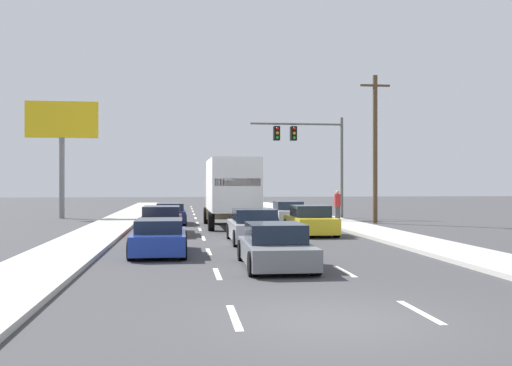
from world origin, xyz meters
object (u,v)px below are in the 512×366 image
(pedestrian_near_corner, at_px, (338,205))
(car_white, at_px, (288,213))
(car_silver, at_px, (254,227))
(utility_pole_mid, at_px, (375,147))
(car_navy, at_px, (170,214))
(car_maroon, at_px, (162,221))
(car_blue, at_px, (159,237))
(car_gray, at_px, (276,247))
(traffic_signal_mast, at_px, (305,143))
(box_truck, at_px, (231,189))
(car_yellow, at_px, (310,222))
(roadside_billboard, at_px, (62,133))

(pedestrian_near_corner, bearing_deg, car_white, 178.70)
(car_silver, height_order, utility_pole_mid, utility_pole_mid)
(car_navy, xyz_separation_m, car_white, (6.91, -0.19, 0.02))
(car_maroon, relative_size, car_blue, 1.08)
(car_white, bearing_deg, car_maroon, -137.33)
(car_maroon, relative_size, car_gray, 1.11)
(car_blue, height_order, car_gray, car_gray)
(car_maroon, xyz_separation_m, car_white, (7.17, 6.61, -0.01))
(car_maroon, height_order, car_gray, car_maroon)
(utility_pole_mid, bearing_deg, pedestrian_near_corner, 164.54)
(utility_pole_mid, xyz_separation_m, pedestrian_near_corner, (-2.12, 0.59, -3.47))
(traffic_signal_mast, relative_size, utility_pole_mid, 0.78)
(car_gray, bearing_deg, traffic_signal_mast, 76.07)
(traffic_signal_mast, relative_size, pedestrian_near_corner, 3.78)
(car_silver, bearing_deg, car_gray, -92.01)
(car_gray, distance_m, traffic_signal_mast, 23.91)
(car_gray, xyz_separation_m, car_white, (3.62, 17.98, 0.03))
(car_gray, relative_size, car_white, 1.02)
(car_gray, xyz_separation_m, traffic_signal_mast, (5.65, 22.78, 4.55))
(box_truck, xyz_separation_m, car_white, (3.65, 2.97, -1.49))
(utility_pole_mid, bearing_deg, traffic_signal_mast, 119.53)
(car_gray, xyz_separation_m, pedestrian_near_corner, (6.62, 17.91, 0.49))
(car_blue, relative_size, traffic_signal_mast, 0.63)
(car_maroon, relative_size, pedestrian_near_corner, 2.56)
(car_white, relative_size, car_yellow, 1.00)
(car_blue, relative_size, car_white, 1.05)
(car_navy, relative_size, box_truck, 0.51)
(car_yellow, bearing_deg, roadside_billboard, 133.75)
(roadside_billboard, relative_size, pedestrian_near_corner, 4.35)
(car_gray, distance_m, car_white, 18.34)
(car_silver, distance_m, car_yellow, 4.39)
(car_white, bearing_deg, pedestrian_near_corner, -1.30)
(car_silver, xyz_separation_m, car_yellow, (3.01, 3.20, 0.00))
(car_navy, relative_size, roadside_billboard, 0.52)
(car_blue, distance_m, utility_pole_mid, 18.77)
(car_gray, bearing_deg, pedestrian_near_corner, 69.72)
(car_silver, distance_m, car_gray, 6.99)
(box_truck, bearing_deg, roadside_billboard, 137.56)
(car_silver, relative_size, utility_pole_mid, 0.49)
(car_navy, relative_size, utility_pole_mid, 0.47)
(car_navy, relative_size, car_white, 1.00)
(car_navy, relative_size, car_gray, 0.98)
(car_yellow, xyz_separation_m, roadside_billboard, (-13.93, 14.55, 5.18))
(car_maroon, relative_size, car_silver, 1.09)
(roadside_billboard, distance_m, pedestrian_near_corner, 19.19)
(car_maroon, height_order, utility_pole_mid, utility_pole_mid)
(car_blue, relative_size, roadside_billboard, 0.55)
(car_white, distance_m, roadside_billboard, 16.65)
(car_navy, distance_m, utility_pole_mid, 12.70)
(car_gray, height_order, roadside_billboard, roadside_billboard)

